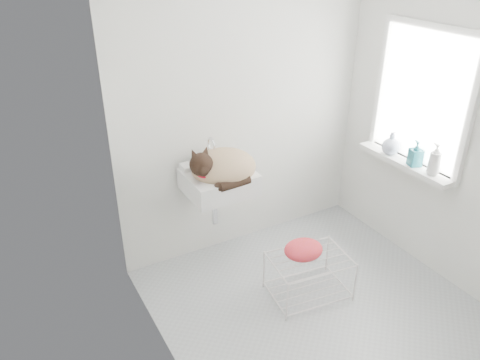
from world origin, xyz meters
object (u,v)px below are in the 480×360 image
bottle_a (432,174)px  bottle_c (390,154)px  sink (219,172)px  cat (221,168)px  wire_rack (308,278)px  bottle_b (414,165)px

bottle_a → bottle_c: bearing=90.0°
sink → bottle_a: size_ratio=2.46×
sink → cat: bearing=-60.9°
sink → cat: 0.05m
wire_rack → bottle_b: 1.20m
bottle_a → bottle_b: bottle_a is taller
bottle_a → bottle_c: 0.43m
wire_rack → bottle_c: (0.97, 0.28, 0.70)m
bottle_a → bottle_c: bottle_a is taller
bottle_b → bottle_a: bearing=-90.0°
bottle_b → bottle_c: bottle_b is taller
sink → cat: (0.01, -0.02, 0.04)m
cat → bottle_b: (1.37, -0.62, -0.04)m
sink → bottle_c: bearing=-15.6°
cat → wire_rack: size_ratio=1.00×
wire_rack → bottle_a: 1.21m
sink → bottle_b: (1.38, -0.64, 0.00)m
bottle_b → sink: bearing=155.1°
bottle_a → bottle_c: (0.00, 0.43, 0.00)m
bottle_a → bottle_b: size_ratio=1.03×
sink → wire_rack: bearing=-58.7°
sink → wire_rack: sink is taller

